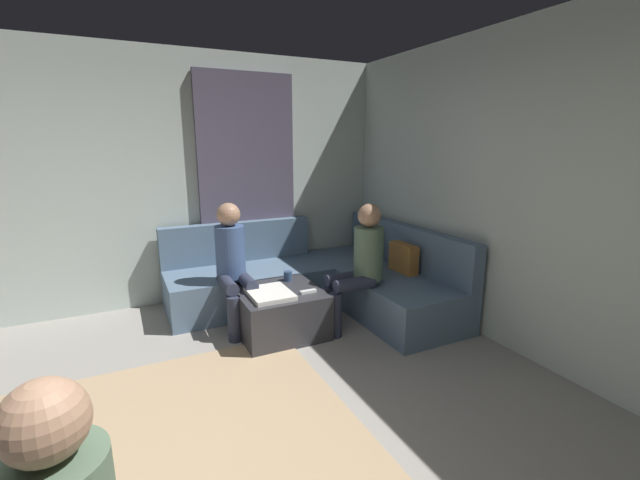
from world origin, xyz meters
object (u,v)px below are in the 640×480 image
Objects in this scene: coffee_mug at (288,276)px; person_on_couch_side at (233,261)px; ottoman at (279,311)px; game_remote at (308,291)px; sectional_couch at (322,280)px; person_on_couch_back at (360,262)px.

person_on_couch_side reaches higher than coffee_mug.
ottoman is 5.07× the size of game_remote.
person_on_couch_side is (0.15, -1.01, 0.38)m from sectional_couch.
game_remote is at bearing -35.59° from sectional_couch.
coffee_mug is 0.55m from person_on_couch_side.
coffee_mug is (0.24, -0.50, 0.19)m from sectional_couch.
person_on_couch_side is (-0.09, -0.51, 0.19)m from coffee_mug.
person_on_couch_side reaches higher than game_remote.
sectional_couch is 3.36× the size of ottoman.
person_on_couch_back is 1.19m from person_on_couch_side.
person_on_couch_back reaches higher than sectional_couch.
person_on_couch_back is (0.68, 0.06, 0.38)m from sectional_couch.
sectional_couch reaches higher than game_remote.
person_on_couch_back is at bearing 153.53° from person_on_couch_side.
ottoman is 0.36m from game_remote.
person_on_couch_side reaches higher than sectional_couch.
sectional_couch is 2.12× the size of person_on_couch_back.
ottoman is (0.46, -0.68, -0.07)m from sectional_couch.
person_on_couch_back is (0.44, 0.55, 0.19)m from coffee_mug.
sectional_couch is 0.78m from person_on_couch_back.
person_on_couch_side reaches higher than ottoman.
person_on_couch_side is at bearing 63.53° from person_on_couch_back.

